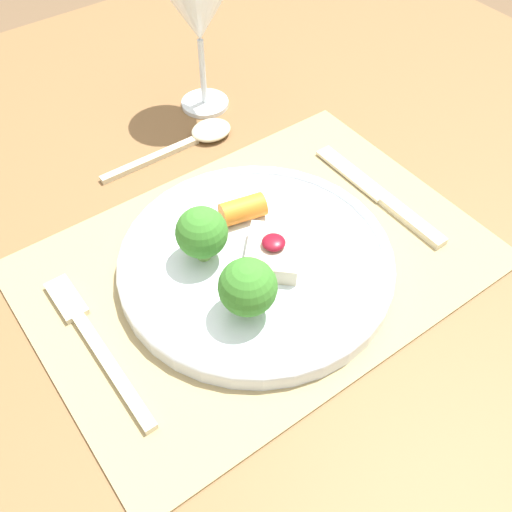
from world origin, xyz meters
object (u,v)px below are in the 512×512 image
(fork, at_px, (91,337))
(spoon, at_px, (199,136))
(wine_glass_near, at_px, (198,15))
(knife, at_px, (386,200))
(dinner_plate, at_px, (253,260))

(fork, distance_m, spoon, 0.32)
(spoon, height_order, wine_glass_near, wine_glass_near)
(knife, xyz_separation_m, spoon, (-0.11, 0.23, 0.00))
(dinner_plate, bearing_deg, wine_glass_near, 66.49)
(dinner_plate, xyz_separation_m, wine_glass_near, (0.12, 0.28, 0.11))
(dinner_plate, bearing_deg, fork, 172.69)
(dinner_plate, bearing_deg, spoon, 71.37)
(wine_glass_near, bearing_deg, fork, -138.77)
(dinner_plate, xyz_separation_m, spoon, (0.07, 0.22, -0.01))
(fork, distance_m, knife, 0.36)
(knife, distance_m, spoon, 0.25)
(fork, relative_size, wine_glass_near, 1.15)
(fork, bearing_deg, wine_glass_near, 40.80)
(dinner_plate, bearing_deg, knife, -2.22)
(dinner_plate, xyz_separation_m, fork, (-0.17, 0.02, -0.01))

